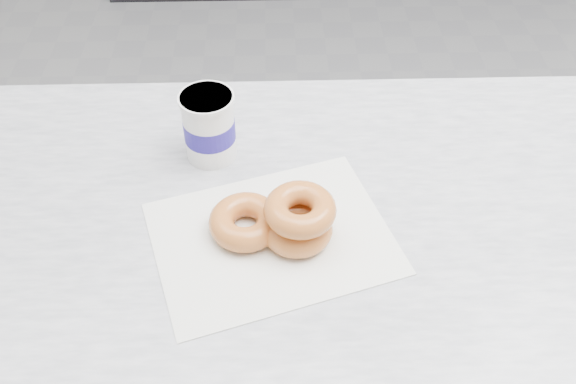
{
  "coord_description": "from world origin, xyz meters",
  "views": [
    {
      "loc": [
        -0.38,
        -1.23,
        1.62
      ],
      "look_at": [
        -0.36,
        -0.56,
        0.94
      ],
      "focal_mm": 40.0,
      "sensor_mm": 36.0,
      "label": 1
    }
  ],
  "objects_px": {
    "donut_single": "(245,222)",
    "donut_stack": "(299,219)",
    "coffee_cup": "(209,126)",
    "counter": "(471,375)"
  },
  "relations": [
    {
      "from": "donut_single",
      "to": "donut_stack",
      "type": "height_order",
      "value": "donut_stack"
    },
    {
      "from": "donut_single",
      "to": "coffee_cup",
      "type": "relative_size",
      "value": 0.91
    },
    {
      "from": "coffee_cup",
      "to": "donut_single",
      "type": "bearing_deg",
      "value": -89.5
    },
    {
      "from": "counter",
      "to": "coffee_cup",
      "type": "distance_m",
      "value": 0.73
    },
    {
      "from": "counter",
      "to": "donut_stack",
      "type": "distance_m",
      "value": 0.6
    },
    {
      "from": "counter",
      "to": "coffee_cup",
      "type": "relative_size",
      "value": 25.74
    },
    {
      "from": "donut_single",
      "to": "donut_stack",
      "type": "bearing_deg",
      "value": -9.38
    },
    {
      "from": "donut_single",
      "to": "coffee_cup",
      "type": "xyz_separation_m",
      "value": [
        -0.06,
        0.17,
        0.04
      ]
    },
    {
      "from": "donut_stack",
      "to": "coffee_cup",
      "type": "xyz_separation_m",
      "value": [
        -0.14,
        0.19,
        0.02
      ]
    },
    {
      "from": "counter",
      "to": "donut_stack",
      "type": "height_order",
      "value": "donut_stack"
    }
  ]
}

